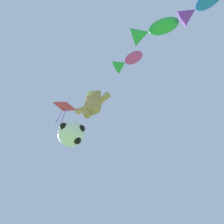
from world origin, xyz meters
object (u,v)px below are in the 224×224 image
fish_kite_magenta (127,61)px  fish_kite_emerald (152,30)px  fish_kite_cobalt (198,7)px  soccer_ball_kite (71,134)px  teddy_bear_kite (93,103)px  diamond_kite (64,107)px

fish_kite_magenta → fish_kite_emerald: 1.94m
fish_kite_cobalt → fish_kite_emerald: bearing=-175.7°
soccer_ball_kite → fish_kite_cobalt: size_ratio=0.49×
fish_kite_emerald → fish_kite_cobalt: (2.35, 0.18, -0.04)m
teddy_bear_kite → soccer_ball_kite: 1.60m
fish_kite_emerald → diamond_kite: 6.45m
soccer_ball_kite → diamond_kite: diamond_kite is taller
fish_kite_magenta → fish_kite_emerald: bearing=-18.4°
fish_kite_magenta → teddy_bear_kite: bearing=-167.8°
teddy_bear_kite → fish_kite_emerald: size_ratio=0.67×
teddy_bear_kite → soccer_ball_kite: bearing=173.7°
fish_kite_magenta → fish_kite_emerald: fish_kite_emerald is taller
fish_kite_magenta → fish_kite_emerald: (1.80, -0.60, 0.41)m
soccer_ball_kite → fish_kite_cobalt: fish_kite_cobalt is taller
fish_kite_magenta → fish_kite_emerald: size_ratio=0.62×
fish_kite_emerald → diamond_kite: diamond_kite is taller
teddy_bear_kite → fish_kite_magenta: bearing=12.2°
soccer_ball_kite → diamond_kite: bearing=157.2°
soccer_ball_kite → fish_kite_cobalt: (6.64, -0.18, 5.25)m
fish_kite_magenta → fish_kite_cobalt: fish_kite_cobalt is taller
fish_kite_magenta → diamond_kite: diamond_kite is taller
teddy_bear_kite → fish_kite_emerald: (3.40, -0.25, 3.96)m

